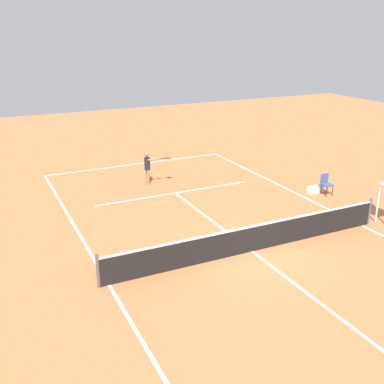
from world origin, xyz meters
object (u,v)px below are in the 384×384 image
at_px(tennis_ball, 158,205).
at_px(equipment_bag, 315,189).
at_px(player_serving, 148,165).
at_px(courtside_chair_mid, 326,183).

bearing_deg(tennis_ball, equipment_bag, 167.32).
bearing_deg(player_serving, equipment_bag, 62.47).
bearing_deg(equipment_bag, tennis_ball, -12.68).
height_order(tennis_ball, equipment_bag, equipment_bag).
bearing_deg(courtside_chair_mid, equipment_bag, -57.78).
distance_m(player_serving, equipment_bag, 7.87).
height_order(tennis_ball, courtside_chair_mid, courtside_chair_mid).
xyz_separation_m(courtside_chair_mid, equipment_bag, (0.26, -0.41, -0.38)).
bearing_deg(equipment_bag, player_serving, -33.87).
distance_m(player_serving, tennis_ball, 2.98).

